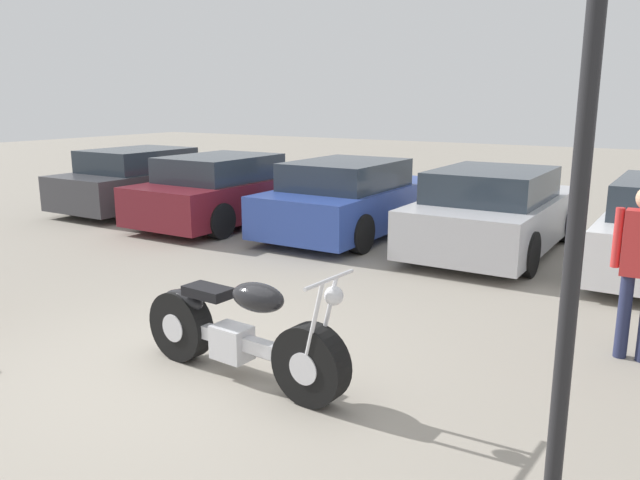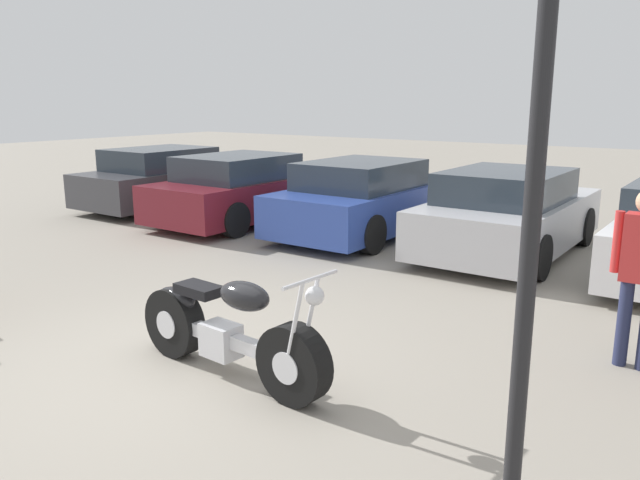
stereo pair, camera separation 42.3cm
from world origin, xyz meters
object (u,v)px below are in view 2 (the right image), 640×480
Objects in this scene: parked_car_dark_grey at (167,179)px; parked_car_maroon at (244,190)px; parked_car_blue at (366,200)px; parked_car_silver at (508,214)px; motorcycle at (227,331)px; lamp_post at (541,96)px.

parked_car_maroon is (2.58, -0.28, 0.00)m from parked_car_dark_grey.
parked_car_blue is 2.58m from parked_car_silver.
parked_car_silver is at bearing 85.29° from motorcycle.
lamp_post reaches higher than parked_car_maroon.
parked_car_dark_grey is 1.00× the size of parked_car_blue.
parked_car_maroon reaches higher than motorcycle.
parked_car_silver is 7.21m from lamp_post.
parked_car_blue is at bearing 8.16° from parked_car_maroon.
motorcycle is 6.14m from parked_car_blue.
parked_car_silver is at bearing 1.11° from parked_car_dark_grey.
motorcycle is at bearing -38.00° from parked_car_dark_grey.
parked_car_dark_grey is 7.74m from parked_car_silver.
parked_car_maroon is 1.00× the size of parked_car_blue.
parked_car_dark_grey is 1.00× the size of parked_car_silver.
motorcycle is 3.51m from lamp_post.
parked_car_silver is (0.48, 5.82, 0.22)m from motorcycle.
motorcycle is at bearing 164.38° from lamp_post.
lamp_post is at bearing -39.59° from parked_car_maroon.
parked_car_blue is 1.00× the size of parked_car_silver.
parked_car_blue reaches higher than motorcycle.
motorcycle is 0.54× the size of parked_car_dark_grey.
lamp_post is at bearing -15.62° from motorcycle.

